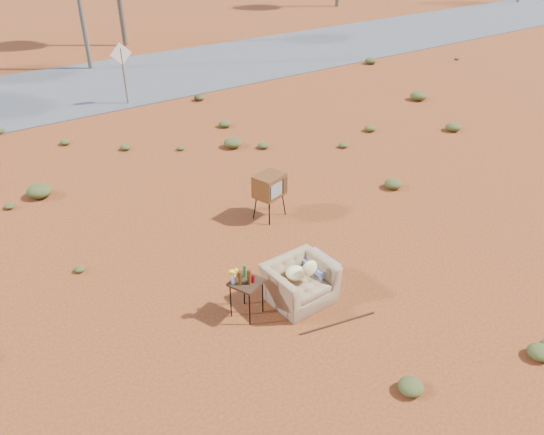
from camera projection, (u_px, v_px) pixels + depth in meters
ground at (295, 286)px, 10.05m from camera, size 140.00×140.00×0.00m
highway at (62, 90)px, 20.60m from camera, size 140.00×7.00×0.04m
armchair at (303, 276)px, 9.57m from camera, size 1.36×0.88×1.00m
tv_unit at (270, 186)px, 11.91m from camera, size 0.78×0.69×1.07m
side_table at (244, 281)px, 8.99m from camera, size 0.65×0.65×1.01m
rusty_bar at (338, 323)px, 9.15m from camera, size 1.42×0.35×0.04m
road_sign at (122, 63)px, 18.48m from camera, size 0.78×0.06×2.19m
scrub_patch at (157, 201)px, 12.68m from camera, size 17.49×8.07×0.33m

